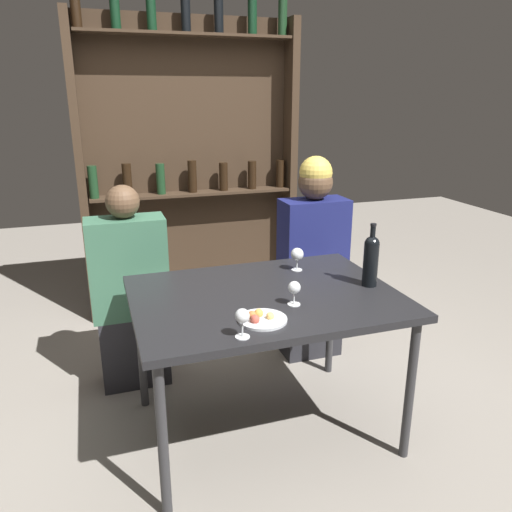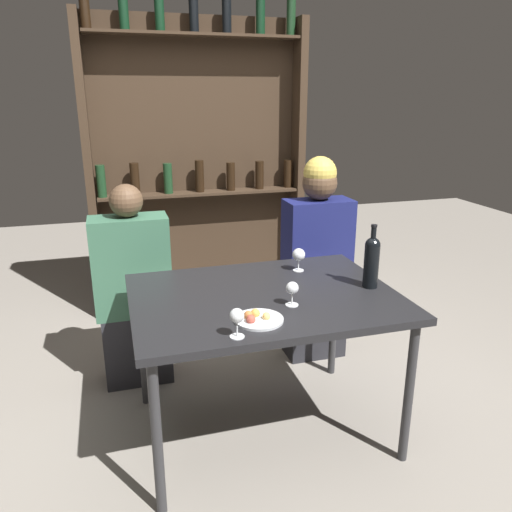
{
  "view_description": "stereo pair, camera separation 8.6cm",
  "coord_description": "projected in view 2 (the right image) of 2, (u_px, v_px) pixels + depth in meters",
  "views": [
    {
      "loc": [
        -0.75,
        -2.11,
        1.69
      ],
      "look_at": [
        0.0,
        0.14,
        0.92
      ],
      "focal_mm": 35.0,
      "sensor_mm": 36.0,
      "label": 1
    },
    {
      "loc": [
        -0.67,
        -2.14,
        1.69
      ],
      "look_at": [
        0.0,
        0.14,
        0.92
      ],
      "focal_mm": 35.0,
      "sensor_mm": 36.0,
      "label": 2
    }
  ],
  "objects": [
    {
      "name": "wine_glass_2",
      "position": [
        292.0,
        289.0,
        2.26
      ],
      "size": [
        0.06,
        0.06,
        0.11
      ],
      "color": "silver",
      "rests_on": "dining_table"
    },
    {
      "name": "wine_rack_wall",
      "position": [
        198.0,
        160.0,
        3.9
      ],
      "size": [
        1.69,
        0.21,
        2.36
      ],
      "color": "#38281C",
      "rests_on": "ground_plane"
    },
    {
      "name": "food_plate_0",
      "position": [
        257.0,
        318.0,
        2.13
      ],
      "size": [
        0.21,
        0.21,
        0.04
      ],
      "color": "silver",
      "rests_on": "dining_table"
    },
    {
      "name": "ground_plane",
      "position": [
        263.0,
        428.0,
        2.65
      ],
      "size": [
        10.0,
        10.0,
        0.0
      ],
      "primitive_type": "plane",
      "color": "gray"
    },
    {
      "name": "wine_glass_0",
      "position": [
        237.0,
        317.0,
        1.96
      ],
      "size": [
        0.06,
        0.06,
        0.12
      ],
      "color": "silver",
      "rests_on": "dining_table"
    },
    {
      "name": "seated_person_right",
      "position": [
        317.0,
        263.0,
        3.22
      ],
      "size": [
        0.42,
        0.22,
        1.33
      ],
      "color": "#26262B",
      "rests_on": "ground_plane"
    },
    {
      "name": "wine_glass_1",
      "position": [
        299.0,
        255.0,
        2.71
      ],
      "size": [
        0.07,
        0.07,
        0.13
      ],
      "color": "silver",
      "rests_on": "dining_table"
    },
    {
      "name": "wine_bottle",
      "position": [
        372.0,
        260.0,
        2.46
      ],
      "size": [
        0.07,
        0.07,
        0.32
      ],
      "color": "black",
      "rests_on": "dining_table"
    },
    {
      "name": "seated_person_left",
      "position": [
        134.0,
        294.0,
        2.94
      ],
      "size": [
        0.44,
        0.22,
        1.22
      ],
      "color": "#26262B",
      "rests_on": "ground_plane"
    },
    {
      "name": "dining_table",
      "position": [
        264.0,
        306.0,
        2.43
      ],
      "size": [
        1.28,
        0.95,
        0.77
      ],
      "color": "black",
      "rests_on": "ground_plane"
    }
  ]
}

